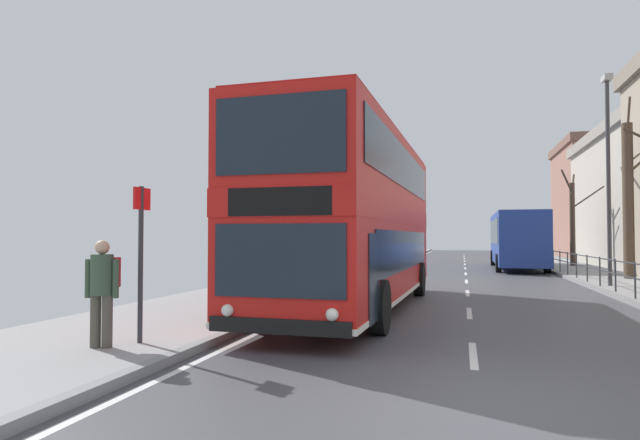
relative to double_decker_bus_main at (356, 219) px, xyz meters
name	(u,v)px	position (x,y,z in m)	size (l,w,h in m)	color
ground	(412,396)	(2.05, -7.36, -2.25)	(15.80, 140.00, 0.20)	#47474C
double_decker_bus_main	(356,219)	(0.00, 0.00, 0.00)	(2.92, 11.38, 4.37)	red
background_bus_far_lane	(516,239)	(5.64, 19.64, -0.56)	(2.74, 11.02, 3.17)	navy
pedestrian_railing_far_kerb	(615,270)	(7.21, 5.06, -1.47)	(0.05, 27.78, 1.01)	#2D3338
pedestrian_with_backpack	(103,285)	(-2.79, -6.31, -1.19)	(0.55, 0.57, 1.65)	#4C473D
bus_stop_sign_near	(141,246)	(-2.42, -5.86, -0.59)	(0.08, 0.44, 2.53)	#2D2D33
street_lamp_far_side	(608,163)	(7.59, 7.29, 2.15)	(0.28, 0.60, 7.40)	#38383D
bare_tree_far_01	(573,219)	(8.94, 21.15, 0.59)	(2.49, 2.31, 5.62)	#423328
bare_tree_far_02	(629,198)	(9.25, 11.15, 1.17)	(1.71, 3.67, 7.20)	#4C3D2D
background_building_02	(620,199)	(16.29, 39.97, 2.93)	(10.21, 11.81, 10.39)	#936656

